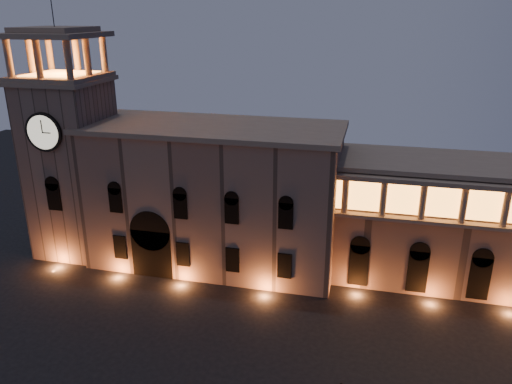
{
  "coord_description": "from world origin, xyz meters",
  "views": [
    {
      "loc": [
        16.38,
        -32.62,
        30.16
      ],
      "look_at": [
        4.72,
        16.0,
        11.93
      ],
      "focal_mm": 35.0,
      "sensor_mm": 36.0,
      "label": 1
    }
  ],
  "objects": [
    {
      "name": "government_building",
      "position": [
        -2.08,
        21.93,
        8.77
      ],
      "size": [
        30.8,
        12.8,
        17.6
      ],
      "color": "#7F6453",
      "rests_on": "ground"
    },
    {
      "name": "colonnade_wing",
      "position": [
        32.0,
        23.92,
        7.33
      ],
      "size": [
        40.6,
        11.5,
        14.5
      ],
      "color": "#7A5F4E",
      "rests_on": "ground"
    },
    {
      "name": "ground",
      "position": [
        0.0,
        0.0,
        0.0
      ],
      "size": [
        160.0,
        160.0,
        0.0
      ],
      "primitive_type": "plane",
      "color": "black",
      "rests_on": "ground"
    },
    {
      "name": "clock_tower",
      "position": [
        -20.5,
        20.98,
        12.5
      ],
      "size": [
        9.8,
        9.8,
        32.4
      ],
      "color": "#7F6453",
      "rests_on": "ground"
    }
  ]
}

